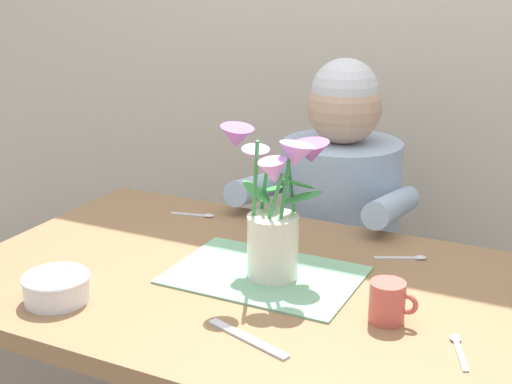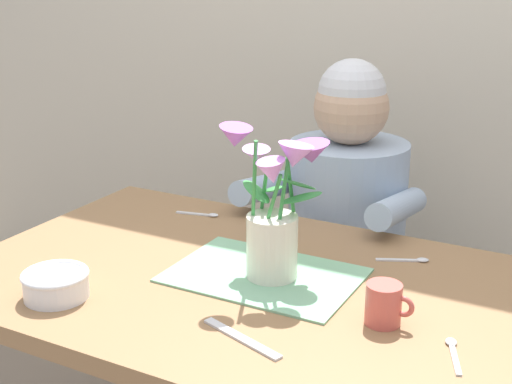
% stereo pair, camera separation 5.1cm
% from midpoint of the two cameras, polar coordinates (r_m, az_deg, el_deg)
% --- Properties ---
extents(wood_panel_backdrop, '(4.00, 0.10, 2.50)m').
position_cam_midpoint_polar(wood_panel_backdrop, '(2.37, 9.95, 14.58)').
color(wood_panel_backdrop, beige).
rests_on(wood_panel_backdrop, ground_plane).
extents(dining_table, '(1.20, 0.80, 0.74)m').
position_cam_midpoint_polar(dining_table, '(1.58, -2.46, -9.97)').
color(dining_table, olive).
rests_on(dining_table, ground_plane).
extents(seated_person, '(0.45, 0.47, 1.14)m').
position_cam_midpoint_polar(seated_person, '(2.12, 5.95, -4.85)').
color(seated_person, '#4C4C56').
rests_on(seated_person, ground_plane).
extents(striped_placemat, '(0.40, 0.28, 0.00)m').
position_cam_midpoint_polar(striped_placemat, '(1.54, -0.25, -6.70)').
color(striped_placemat, '#7AB289').
rests_on(striped_placemat, dining_table).
extents(flower_vase, '(0.23, 0.24, 0.34)m').
position_cam_midpoint_polar(flower_vase, '(1.48, 0.63, -1.53)').
color(flower_vase, silver).
rests_on(flower_vase, dining_table).
extents(ceramic_bowl, '(0.14, 0.14, 0.06)m').
position_cam_midpoint_polar(ceramic_bowl, '(1.49, -16.72, -7.31)').
color(ceramic_bowl, white).
rests_on(ceramic_bowl, dining_table).
extents(dinner_knife, '(0.19, 0.08, 0.00)m').
position_cam_midpoint_polar(dinner_knife, '(1.30, -1.83, -11.71)').
color(dinner_knife, silver).
rests_on(dinner_knife, dining_table).
extents(ceramic_mug, '(0.09, 0.07, 0.08)m').
position_cam_midpoint_polar(ceramic_mug, '(1.36, 9.51, -8.73)').
color(ceramic_mug, '#CC564C').
rests_on(ceramic_mug, dining_table).
extents(spoon_1, '(0.03, 0.12, 0.01)m').
position_cam_midpoint_polar(spoon_1, '(1.62, -16.65, -6.14)').
color(spoon_1, silver).
rests_on(spoon_1, dining_table).
extents(spoon_2, '(0.06, 0.12, 0.01)m').
position_cam_midpoint_polar(spoon_2, '(1.32, 14.85, -11.91)').
color(spoon_2, silver).
rests_on(spoon_2, dining_table).
extents(spoon_3, '(0.12, 0.04, 0.01)m').
position_cam_midpoint_polar(spoon_3, '(1.89, -5.35, -1.86)').
color(spoon_3, silver).
rests_on(spoon_3, dining_table).
extents(spoon_4, '(0.11, 0.06, 0.01)m').
position_cam_midpoint_polar(spoon_4, '(1.65, 11.35, -5.21)').
color(spoon_4, silver).
rests_on(spoon_4, dining_table).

